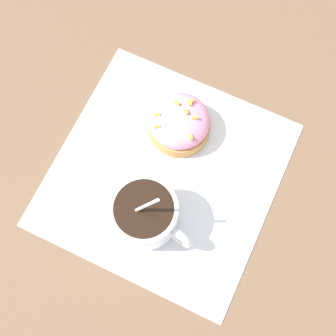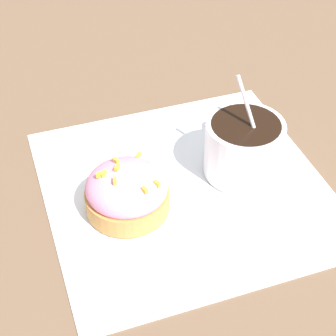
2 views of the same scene
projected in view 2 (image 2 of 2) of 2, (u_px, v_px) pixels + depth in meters
The scene contains 4 objects.
ground_plane at pixel (185, 188), 0.58m from camera, with size 3.00×3.00×0.00m, color brown.
paper_napkin at pixel (185, 187), 0.58m from camera, with size 0.30×0.30×0.00m.
coffee_cup at pixel (242, 143), 0.58m from camera, with size 0.08×0.10×0.11m.
frosted_pastry at pixel (127, 192), 0.54m from camera, with size 0.08×0.08×0.05m.
Camera 2 is at (0.18, 0.38, 0.40)m, focal length 60.00 mm.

